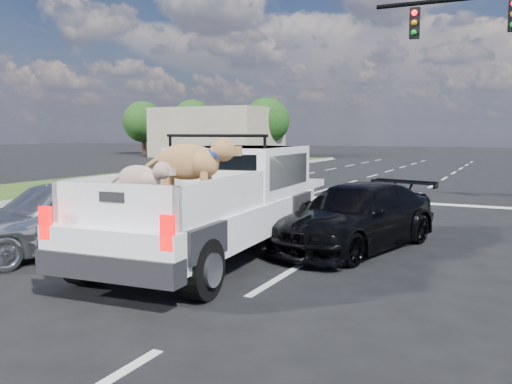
# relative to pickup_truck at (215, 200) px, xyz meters

# --- Properties ---
(ground) EXTENTS (160.00, 160.00, 0.00)m
(ground) POSITION_rel_pickup_truck_xyz_m (-0.16, -0.89, -1.02)
(ground) COLOR black
(ground) RESTS_ON ground
(road_markings) EXTENTS (17.75, 60.00, 0.01)m
(road_markings) POSITION_rel_pickup_truck_xyz_m (-0.16, 5.67, -1.01)
(road_markings) COLOR silver
(road_markings) RESTS_ON ground
(grass_median_left) EXTENTS (5.00, 60.00, 0.10)m
(grass_median_left) POSITION_rel_pickup_truck_xyz_m (-11.66, 5.11, -0.97)
(grass_median_left) COLOR #1E3C12
(grass_median_left) RESTS_ON ground
(curb_left) EXTENTS (0.15, 60.00, 0.14)m
(curb_left) POSITION_rel_pickup_truck_xyz_m (-9.21, 5.11, -0.95)
(curb_left) COLOR #A9A29B
(curb_left) RESTS_ON ground
(building_left) EXTENTS (10.00, 8.00, 4.40)m
(building_left) POSITION_rel_pickup_truck_xyz_m (-20.16, 35.11, 1.18)
(building_left) COLOR tan
(building_left) RESTS_ON ground
(tree_far_a) EXTENTS (4.20, 4.20, 5.40)m
(tree_far_a) POSITION_rel_pickup_truck_xyz_m (-30.16, 37.11, 2.27)
(tree_far_a) COLOR #332114
(tree_far_a) RESTS_ON ground
(tree_far_b) EXTENTS (4.20, 4.20, 5.40)m
(tree_far_b) POSITION_rel_pickup_truck_xyz_m (-24.16, 37.11, 2.27)
(tree_far_b) COLOR #332114
(tree_far_b) RESTS_ON ground
(tree_far_c) EXTENTS (4.20, 4.20, 5.40)m
(tree_far_c) POSITION_rel_pickup_truck_xyz_m (-16.16, 37.11, 2.27)
(tree_far_c) COLOR #332114
(tree_far_c) RESTS_ON ground
(pickup_truck) EXTENTS (2.49, 5.92, 2.18)m
(pickup_truck) POSITION_rel_pickup_truck_xyz_m (0.00, 0.00, 0.00)
(pickup_truck) COLOR black
(pickup_truck) RESTS_ON ground
(silver_sedan) EXTENTS (2.73, 4.33, 1.37)m
(silver_sedan) POSITION_rel_pickup_truck_xyz_m (-2.78, -0.93, -0.33)
(silver_sedan) COLOR #B8BBBF
(silver_sedan) RESTS_ON ground
(black_coupe) EXTENTS (2.77, 4.52, 1.22)m
(black_coupe) POSITION_rel_pickup_truck_xyz_m (2.04, 1.78, -0.41)
(black_coupe) COLOR black
(black_coupe) RESTS_ON ground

